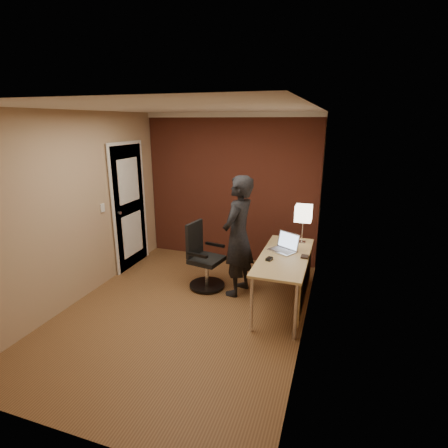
{
  "coord_description": "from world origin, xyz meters",
  "views": [
    {
      "loc": [
        1.76,
        -3.67,
        2.37
      ],
      "look_at": [
        0.35,
        0.55,
        1.05
      ],
      "focal_mm": 28.0,
      "sensor_mm": 36.0,
      "label": 1
    }
  ],
  "objects_px": {
    "laptop": "(285,246)",
    "wallet": "(305,257)",
    "mouse": "(269,259)",
    "person": "(238,236)",
    "desk": "(290,265)",
    "office_chair": "(203,260)",
    "desk_lamp": "(303,214)"
  },
  "relations": [
    {
      "from": "laptop",
      "to": "person",
      "type": "height_order",
      "value": "person"
    },
    {
      "from": "person",
      "to": "desk_lamp",
      "type": "bearing_deg",
      "value": 123.23
    },
    {
      "from": "person",
      "to": "wallet",
      "type": "bearing_deg",
      "value": 87.85
    },
    {
      "from": "desk",
      "to": "mouse",
      "type": "relative_size",
      "value": 15.0
    },
    {
      "from": "mouse",
      "to": "office_chair",
      "type": "bearing_deg",
      "value": 169.93
    },
    {
      "from": "laptop",
      "to": "wallet",
      "type": "height_order",
      "value": "laptop"
    },
    {
      "from": "desk",
      "to": "office_chair",
      "type": "height_order",
      "value": "office_chair"
    },
    {
      "from": "wallet",
      "to": "mouse",
      "type": "bearing_deg",
      "value": -150.7
    },
    {
      "from": "desk",
      "to": "person",
      "type": "bearing_deg",
      "value": 164.77
    },
    {
      "from": "mouse",
      "to": "desk_lamp",
      "type": "bearing_deg",
      "value": 81.57
    },
    {
      "from": "desk_lamp",
      "to": "wallet",
      "type": "relative_size",
      "value": 4.86
    },
    {
      "from": "desk_lamp",
      "to": "office_chair",
      "type": "bearing_deg",
      "value": -166.03
    },
    {
      "from": "laptop",
      "to": "mouse",
      "type": "xyz_separation_m",
      "value": [
        -0.13,
        -0.4,
        -0.05
      ]
    },
    {
      "from": "desk",
      "to": "wallet",
      "type": "height_order",
      "value": "wallet"
    },
    {
      "from": "desk_lamp",
      "to": "office_chair",
      "type": "distance_m",
      "value": 1.57
    },
    {
      "from": "desk_lamp",
      "to": "mouse",
      "type": "bearing_deg",
      "value": -111.18
    },
    {
      "from": "laptop",
      "to": "person",
      "type": "xyz_separation_m",
      "value": [
        -0.65,
        0.03,
        0.05
      ]
    },
    {
      "from": "desk_lamp",
      "to": "person",
      "type": "height_order",
      "value": "person"
    },
    {
      "from": "wallet",
      "to": "person",
      "type": "relative_size",
      "value": 0.07
    },
    {
      "from": "wallet",
      "to": "person",
      "type": "bearing_deg",
      "value": 167.5
    },
    {
      "from": "desk",
      "to": "mouse",
      "type": "height_order",
      "value": "mouse"
    },
    {
      "from": "desk_lamp",
      "to": "person",
      "type": "xyz_separation_m",
      "value": [
        -0.83,
        -0.35,
        -0.3
      ]
    },
    {
      "from": "desk",
      "to": "office_chair",
      "type": "relative_size",
      "value": 1.57
    },
    {
      "from": "laptop",
      "to": "wallet",
      "type": "distance_m",
      "value": 0.33
    },
    {
      "from": "office_chair",
      "to": "person",
      "type": "bearing_deg",
      "value": -1.18
    },
    {
      "from": "mouse",
      "to": "person",
      "type": "bearing_deg",
      "value": 153.18
    },
    {
      "from": "desk",
      "to": "desk_lamp",
      "type": "bearing_deg",
      "value": 82.25
    },
    {
      "from": "office_chair",
      "to": "desk",
      "type": "bearing_deg",
      "value": -9.54
    },
    {
      "from": "laptop",
      "to": "person",
      "type": "bearing_deg",
      "value": 176.96
    },
    {
      "from": "desk",
      "to": "office_chair",
      "type": "xyz_separation_m",
      "value": [
        -1.28,
        0.22,
        -0.18
      ]
    },
    {
      "from": "office_chair",
      "to": "person",
      "type": "height_order",
      "value": "person"
    },
    {
      "from": "desk",
      "to": "laptop",
      "type": "height_order",
      "value": "laptop"
    }
  ]
}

